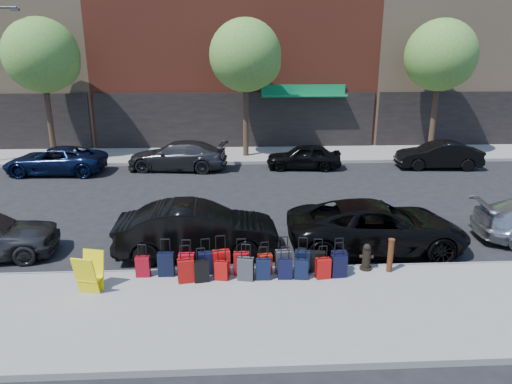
{
  "coord_description": "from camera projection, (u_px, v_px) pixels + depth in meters",
  "views": [
    {
      "loc": [
        -0.24,
        -15.51,
        5.63
      ],
      "look_at": [
        0.49,
        -1.5,
        1.35
      ],
      "focal_mm": 32.0,
      "sensor_mm": 36.0,
      "label": 1
    }
  ],
  "objects": [
    {
      "name": "curb_far",
      "position": [
        237.0,
        163.0,
        24.07
      ],
      "size": [
        60.0,
        0.08,
        0.15
      ],
      "primitive_type": "cube",
      "color": "gray",
      "rests_on": "ground"
    },
    {
      "name": "car_far_2",
      "position": [
        304.0,
        157.0,
        22.98
      ],
      "size": [
        3.84,
        1.83,
        1.27
      ],
      "primitive_type": "imported",
      "rotation": [
        0.0,
        0.0,
        -1.66
      ],
      "color": "black",
      "rests_on": "ground"
    },
    {
      "name": "suitcase_front_5",
      "position": [
        241.0,
        263.0,
        11.72
      ],
      "size": [
        0.4,
        0.22,
        0.96
      ],
      "rotation": [
        0.0,
        0.0,
        -0.01
      ],
      "color": "maroon",
      "rests_on": "sidewalk_near"
    },
    {
      "name": "car_near_2",
      "position": [
        377.0,
        226.0,
        13.45
      ],
      "size": [
        5.28,
        2.48,
        1.46
      ],
      "primitive_type": "imported",
      "rotation": [
        0.0,
        0.0,
        1.56
      ],
      "color": "black",
      "rests_on": "ground"
    },
    {
      "name": "building_right",
      "position": [
        463.0,
        3.0,
        31.82
      ],
      "size": [
        15.0,
        12.12,
        18.0
      ],
      "color": "#93795A",
      "rests_on": "ground"
    },
    {
      "name": "sidewalk_far",
      "position": [
        237.0,
        155.0,
        26.0
      ],
      "size": [
        60.0,
        4.0,
        0.15
      ],
      "primitive_type": "cube",
      "color": "gray",
      "rests_on": "ground"
    },
    {
      "name": "suitcase_back_10",
      "position": [
        339.0,
        266.0,
        11.6
      ],
      "size": [
        0.4,
        0.26,
        0.92
      ],
      "rotation": [
        0.0,
        0.0,
        0.1
      ],
      "color": "black",
      "rests_on": "sidewalk_near"
    },
    {
      "name": "suitcase_back_9",
      "position": [
        323.0,
        268.0,
        11.53
      ],
      "size": [
        0.39,
        0.26,
        0.86
      ],
      "rotation": [
        0.0,
        0.0,
        0.14
      ],
      "color": "#AE0C0B",
      "rests_on": "sidewalk_near"
    },
    {
      "name": "suitcase_front_9",
      "position": [
        318.0,
        262.0,
        11.87
      ],
      "size": [
        0.4,
        0.27,
        0.9
      ],
      "rotation": [
        0.0,
        0.0,
        -0.17
      ],
      "color": "black",
      "rests_on": "sidewalk_near"
    },
    {
      "name": "suitcase_back_2",
      "position": [
        186.0,
        271.0,
        11.33
      ],
      "size": [
        0.44,
        0.3,
        0.96
      ],
      "rotation": [
        0.0,
        0.0,
        0.18
      ],
      "color": "#9C0C0A",
      "rests_on": "sidewalk_near"
    },
    {
      "name": "tree_center",
      "position": [
        248.0,
        57.0,
        23.99
      ],
      "size": [
        3.8,
        3.8,
        7.27
      ],
      "color": "black",
      "rests_on": "sidewalk_far"
    },
    {
      "name": "bollard",
      "position": [
        390.0,
        255.0,
        11.82
      ],
      "size": [
        0.17,
        0.17,
        0.91
      ],
      "color": "#38190C",
      "rests_on": "sidewalk_near"
    },
    {
      "name": "suitcase_back_5",
      "position": [
        246.0,
        269.0,
        11.44
      ],
      "size": [
        0.43,
        0.3,
        0.94
      ],
      "rotation": [
        0.0,
        0.0,
        -0.2
      ],
      "color": "#37373B",
      "rests_on": "sidewalk_near"
    },
    {
      "name": "suitcase_back_4",
      "position": [
        222.0,
        270.0,
        11.46
      ],
      "size": [
        0.36,
        0.25,
        0.79
      ],
      "rotation": [
        0.0,
        0.0,
        -0.19
      ],
      "color": "#AC0D0B",
      "rests_on": "sidewalk_near"
    },
    {
      "name": "suitcase_front_8",
      "position": [
        302.0,
        261.0,
        11.83
      ],
      "size": [
        0.43,
        0.28,
        0.95
      ],
      "rotation": [
        0.0,
        0.0,
        -0.18
      ],
      "color": "black",
      "rests_on": "sidewalk_near"
    },
    {
      "name": "suitcase_front_4",
      "position": [
        221.0,
        262.0,
        11.71
      ],
      "size": [
        0.47,
        0.31,
        1.05
      ],
      "rotation": [
        0.0,
        0.0,
        0.18
      ],
      "color": "#B20B0B",
      "rests_on": "sidewalk_near"
    },
    {
      "name": "suitcase_back_6",
      "position": [
        263.0,
        269.0,
        11.48
      ],
      "size": [
        0.36,
        0.21,
        0.86
      ],
      "rotation": [
        0.0,
        0.0,
        -0.01
      ],
      "color": "black",
      "rests_on": "sidewalk_near"
    },
    {
      "name": "car_far_3",
      "position": [
        438.0,
        155.0,
        23.06
      ],
      "size": [
        4.23,
        1.73,
        1.36
      ],
      "primitive_type": "imported",
      "rotation": [
        0.0,
        0.0,
        -1.64
      ],
      "color": "black",
      "rests_on": "ground"
    },
    {
      "name": "suitcase_front_2",
      "position": [
        187.0,
        264.0,
        11.67
      ],
      "size": [
        0.4,
        0.23,
        0.96
      ],
      "rotation": [
        0.0,
        0.0,
        -0.03
      ],
      "color": "#B40B18",
      "rests_on": "sidewalk_near"
    },
    {
      "name": "suitcase_front_1",
      "position": [
        166.0,
        264.0,
        11.65
      ],
      "size": [
        0.41,
        0.23,
        0.99
      ],
      "rotation": [
        0.0,
        0.0,
        -0.02
      ],
      "color": "black",
      "rests_on": "sidewalk_near"
    },
    {
      "name": "car_near_1",
      "position": [
        198.0,
        230.0,
        13.1
      ],
      "size": [
        4.71,
        1.81,
        1.53
      ],
      "primitive_type": "imported",
      "rotation": [
        0.0,
        0.0,
        1.61
      ],
      "color": "black",
      "rests_on": "ground"
    },
    {
      "name": "suitcase_front_6",
      "position": [
        265.0,
        264.0,
        11.75
      ],
      "size": [
        0.39,
        0.25,
        0.87
      ],
      "rotation": [
        0.0,
        0.0,
        0.16
      ],
      "color": "#A9170A",
      "rests_on": "sidewalk_near"
    },
    {
      "name": "sidewalk_near",
      "position": [
        246.0,
        311.0,
        10.24
      ],
      "size": [
        60.0,
        4.0,
        0.15
      ],
      "primitive_type": "cube",
      "color": "gray",
      "rests_on": "ground"
    },
    {
      "name": "tree_left",
      "position": [
        45.0,
        58.0,
        23.47
      ],
      "size": [
        3.8,
        3.8,
        7.27
      ],
      "color": "black",
      "rests_on": "sidewalk_far"
    },
    {
      "name": "suitcase_back_7",
      "position": [
        285.0,
        269.0,
        11.51
      ],
      "size": [
        0.37,
        0.22,
        0.85
      ],
      "rotation": [
        0.0,
        0.0,
        -0.05
      ],
      "color": "black",
      "rests_on": "sidewalk_near"
    },
    {
      "name": "ground",
      "position": [
        240.0,
        216.0,
        16.47
      ],
      "size": [
        120.0,
        120.0,
        0.0
      ],
      "primitive_type": "plane",
      "color": "black",
      "rests_on": "ground"
    },
    {
      "name": "suitcase_front_0",
      "position": [
        143.0,
        266.0,
        11.62
      ],
      "size": [
        0.36,
        0.2,
        0.86
      ],
      "rotation": [
        0.0,
        0.0,
        0.0
      ],
      "color": "maroon",
      "rests_on": "sidewalk_near"
    },
    {
      "name": "suitcase_front_7",
      "position": [
        283.0,
        261.0,
        11.82
      ],
      "size": [
        0.42,
        0.26,
        0.98
      ],
      "rotation": [
        0.0,
        0.0,
        0.08
      ],
      "color": "#333338",
      "rests_on": "sidewalk_near"
    },
    {
      "name": "display_rack",
      "position": [
        90.0,
        273.0,
        10.83
      ],
      "size": [
        0.66,
        0.7,
        0.96
      ],
      "rotation": [
        0.0,
        0.0,
        -0.25
      ],
      "color": "yellow",
      "rests_on": "sidewalk_near"
    },
    {
      "name": "curb_near",
      "position": [
        243.0,
        270.0,
        12.17
      ],
      "size": [
        60.0,
        0.08,
        0.15
      ],
      "primitive_type": "cube",
      "color": "gray",
      "rests_on": "ground"
    },
    {
      "name": "car_far_0",
      "position": [
        55.0,
        160.0,
        22.06
      ],
      "size": [
        4.81,
        2.36,
        1.32
      ],
      "primitive_type": "imported",
      "rotation": [
        0.0,
        0.0,
        -1.61
      ],
      "color": "#0C1634",
      "rests_on": "ground"
    },
    {
      "name": "fire_hydrant",
      "position": [
        366.0,
        258.0,
        11.99
      ],
      "size": [
        0.37,
        0.32,
        0.72
      ],
      "rotation": [
        0.0,
        0.0,
        -0.15
      ],
      "color": "black",
      "rests_on": "sidewalk_near"
    },
    {
      "name": "suitcase_front_10",
      "position": [
        339.0,
        262.0,
        11.84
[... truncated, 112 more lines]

